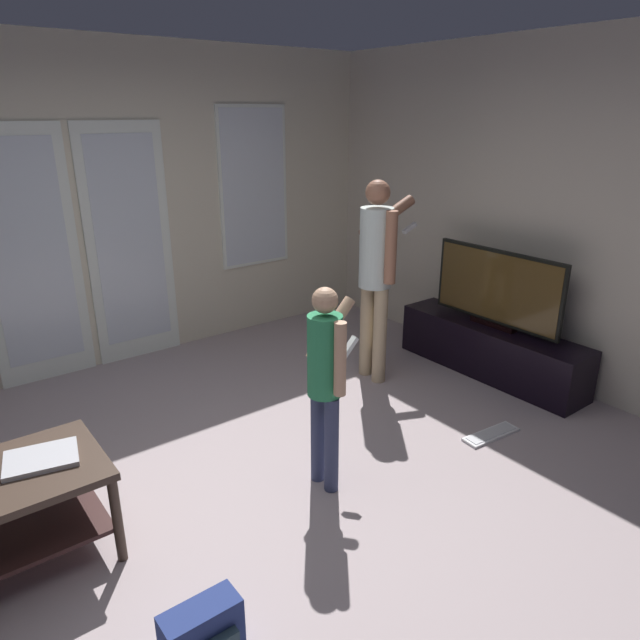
# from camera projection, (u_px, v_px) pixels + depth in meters

# --- Properties ---
(ground_plane) EXTENTS (5.76, 5.19, 0.02)m
(ground_plane) POSITION_uv_depth(u_px,v_px,m) (251.00, 512.00, 3.23)
(ground_plane) COLOR #A79698
(wall_back_with_doors) EXTENTS (5.76, 0.09, 2.72)m
(wall_back_with_doors) POSITION_uv_depth(u_px,v_px,m) (89.00, 214.00, 4.70)
(wall_back_with_doors) COLOR beige
(wall_back_with_doors) RESTS_ON ground_plane
(wall_right_plain) EXTENTS (0.06, 5.19, 2.69)m
(wall_right_plain) POSITION_uv_depth(u_px,v_px,m) (564.00, 218.00, 4.39)
(wall_right_plain) COLOR beige
(wall_right_plain) RESTS_ON ground_plane
(tv_stand) EXTENTS (0.40, 1.67, 0.43)m
(tv_stand) POSITION_uv_depth(u_px,v_px,m) (491.00, 350.00, 4.85)
(tv_stand) COLOR black
(tv_stand) RESTS_ON ground_plane
(flat_screen_tv) EXTENTS (0.08, 1.18, 0.65)m
(flat_screen_tv) POSITION_uv_depth(u_px,v_px,m) (497.00, 289.00, 4.66)
(flat_screen_tv) COLOR black
(flat_screen_tv) RESTS_ON tv_stand
(person_adult) EXTENTS (0.71, 0.44, 1.64)m
(person_adult) POSITION_uv_depth(u_px,v_px,m) (377.00, 264.00, 4.52)
(person_adult) COLOR tan
(person_adult) RESTS_ON ground_plane
(person_child) EXTENTS (0.45, 0.34, 1.24)m
(person_child) POSITION_uv_depth(u_px,v_px,m) (326.00, 372.00, 3.21)
(person_child) COLOR #363D5D
(person_child) RESTS_ON ground_plane
(backpack) EXTENTS (0.32, 0.18, 0.27)m
(backpack) POSITION_uv_depth(u_px,v_px,m) (203.00, 635.00, 2.31)
(backpack) COLOR navy
(backpack) RESTS_ON ground_plane
(loose_keyboard) EXTENTS (0.45, 0.17, 0.02)m
(loose_keyboard) POSITION_uv_depth(u_px,v_px,m) (491.00, 434.00, 3.97)
(loose_keyboard) COLOR white
(loose_keyboard) RESTS_ON ground_plane
(laptop_closed) EXTENTS (0.38, 0.32, 0.03)m
(laptop_closed) POSITION_uv_depth(u_px,v_px,m) (41.00, 458.00, 2.79)
(laptop_closed) COLOR #BABAC0
(laptop_closed) RESTS_ON coffee_table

